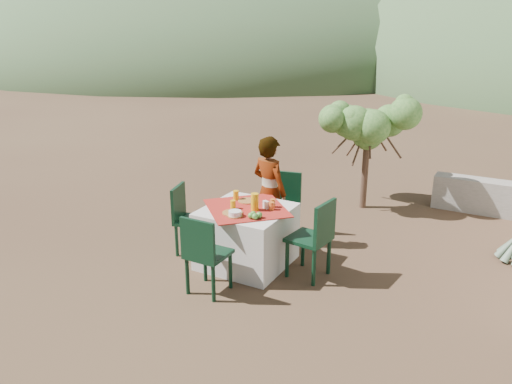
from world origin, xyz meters
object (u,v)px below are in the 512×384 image
Objects in this scene: chair_near at (204,252)px; person at (269,191)px; table at (247,236)px; shrub_tree at (372,130)px; chair_left at (187,216)px; chair_right at (315,236)px; juice_pitcher at (255,202)px; chair_far at (284,202)px.

person reaches higher than chair_near.
shrub_tree reaches higher than table.
chair_near is 1.02× the size of chair_left.
chair_left is at bearing -175.44° from table.
chair_left is at bearing -78.27° from chair_right.
juice_pitcher reaches higher than chair_left.
chair_far is 2.06m from shrub_tree.
shrub_tree is at bearing -44.56° from chair_left.
shrub_tree is 7.82× the size of juice_pitcher.
chair_far is at bearing -84.33° from person.
table is 0.92m from chair_right.
juice_pitcher is at bearing -99.95° from chair_near.
person is (-0.03, 0.69, 0.39)m from table.
chair_near is at bearing -150.00° from chair_left.
chair_left is at bearing 58.36° from person.
chair_right reaches higher than juice_pitcher.
person reaches higher than table.
chair_right is 0.64× the size of person.
shrub_tree is (1.61, 2.87, 0.80)m from chair_left.
chair_far reaches higher than table.
chair_left is 1.16m from person.
chair_far is 1.42m from chair_left.
chair_near is at bearing -91.97° from table.
juice_pitcher reaches higher than chair_far.
chair_far is 0.95× the size of chair_right.
chair_right is at bearing 162.47° from person.
person is 7.20× the size of juice_pitcher.
person is 2.31m from shrub_tree.
chair_right is at bearing -133.61° from chair_near.
chair_far is 0.99× the size of chair_near.
person is at bearing -110.01° from shrub_tree.
table is 0.79m from person.
table is 1.41× the size of chair_left.
chair_right is at bearing -58.78° from chair_far.
chair_left is 0.60× the size of person.
chair_near is at bearing -36.56° from chair_right.
chair_right is at bearing 6.34° from juice_pitcher.
chair_far is 1.30m from chair_right.
chair_far reaches higher than chair_left.
table is at bearing -104.73° from shrub_tree.
chair_left is at bearing -44.25° from chair_near.
chair_right is 2.85m from shrub_tree.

